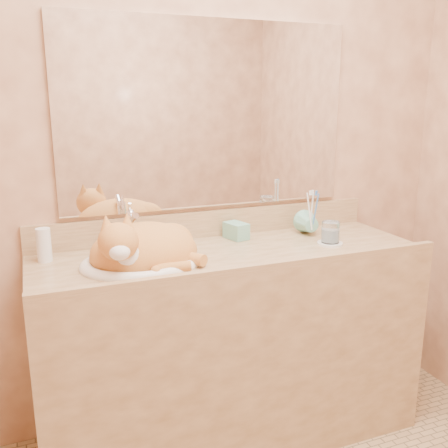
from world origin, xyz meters
name	(u,v)px	position (x,y,z in m)	size (l,w,h in m)	color
wall_back	(208,148)	(0.00, 1.00, 1.25)	(2.40, 0.02, 2.50)	#946043
vanity_counter	(231,346)	(0.00, 0.72, 0.42)	(1.60, 0.55, 0.85)	olive
mirror	(209,116)	(0.00, 0.99, 1.39)	(1.30, 0.02, 0.80)	white
sink_basin	(141,247)	(-0.38, 0.70, 0.92)	(0.45, 0.38, 0.14)	white
faucet	(131,230)	(-0.38, 0.88, 0.94)	(0.05, 0.13, 0.19)	white
cat	(142,247)	(-0.38, 0.70, 0.92)	(0.42, 0.34, 0.23)	#BC6C2B
soap_dispenser	(244,223)	(0.11, 0.85, 0.93)	(0.07, 0.08, 0.16)	#71B69C
toothbrush_cup	(312,227)	(0.43, 0.80, 0.90)	(0.11, 0.11, 0.10)	#71B69C
toothbrushes	(313,209)	(0.43, 0.80, 0.98)	(0.04, 0.04, 0.22)	white
saucer	(330,243)	(0.44, 0.67, 0.85)	(0.11, 0.11, 0.01)	white
water_glass	(330,232)	(0.44, 0.67, 0.91)	(0.08, 0.08, 0.09)	white
lotion_bottle	(44,245)	(-0.72, 0.88, 0.92)	(0.05, 0.05, 0.13)	white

